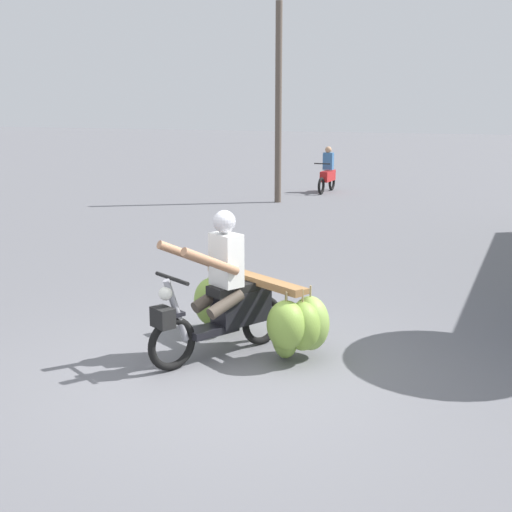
% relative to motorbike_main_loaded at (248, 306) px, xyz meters
% --- Properties ---
extents(ground_plane, '(120.00, 120.00, 0.00)m').
position_rel_motorbike_main_loaded_xyz_m(ground_plane, '(0.18, -0.89, -0.47)').
color(ground_plane, slate).
extents(motorbike_main_loaded, '(1.87, 2.00, 1.58)m').
position_rel_motorbike_main_loaded_xyz_m(motorbike_main_loaded, '(0.00, 0.00, 0.00)').
color(motorbike_main_loaded, black).
rests_on(motorbike_main_loaded, ground).
extents(motorbike_distant_ahead_left, '(0.50, 1.62, 1.40)m').
position_rel_motorbike_main_loaded_xyz_m(motorbike_distant_ahead_left, '(-3.26, 13.55, 0.10)').
color(motorbike_distant_ahead_left, black).
rests_on(motorbike_distant_ahead_left, ground).
extents(utility_pole, '(0.18, 0.18, 5.30)m').
position_rel_motorbike_main_loaded_xyz_m(utility_pole, '(-3.87, 10.89, 2.18)').
color(utility_pole, brown).
rests_on(utility_pole, ground).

